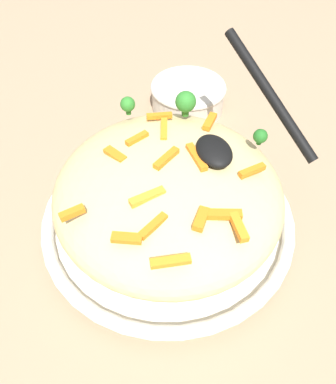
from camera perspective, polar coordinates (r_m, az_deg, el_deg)
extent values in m
plane|color=#9E7F60|center=(0.51, 0.00, -5.42)|extent=(2.40, 2.40, 0.00)
cylinder|color=white|center=(0.50, 0.00, -4.77)|extent=(0.30, 0.30, 0.02)
torus|color=white|center=(0.48, 0.00, -3.52)|extent=(0.33, 0.33, 0.02)
torus|color=black|center=(0.48, 0.00, -3.29)|extent=(0.32, 0.32, 0.00)
ellipsoid|color=#D1BA7A|center=(0.45, 0.00, 0.15)|extent=(0.29, 0.28, 0.09)
cube|color=orange|center=(0.48, 6.53, 10.87)|extent=(0.03, 0.03, 0.01)
cube|color=orange|center=(0.36, -6.46, -7.14)|extent=(0.02, 0.03, 0.01)
cube|color=orange|center=(0.36, -2.35, -5.26)|extent=(0.03, 0.03, 0.01)
cube|color=orange|center=(0.42, 0.06, 5.35)|extent=(0.03, 0.04, 0.01)
cube|color=orange|center=(0.42, 4.41, 5.61)|extent=(0.04, 0.01, 0.01)
cube|color=orange|center=(0.34, 0.41, -10.72)|extent=(0.01, 0.04, 0.01)
cube|color=orange|center=(0.46, -0.63, 9.71)|extent=(0.04, 0.02, 0.01)
cube|color=orange|center=(0.42, 12.96, 3.27)|extent=(0.01, 0.03, 0.01)
cube|color=orange|center=(0.45, -4.85, 8.29)|extent=(0.02, 0.03, 0.01)
cube|color=orange|center=(0.38, -3.23, -0.76)|extent=(0.02, 0.04, 0.01)
cube|color=orange|center=(0.38, 8.68, -3.46)|extent=(0.02, 0.04, 0.01)
cube|color=orange|center=(0.44, -8.24, 5.80)|extent=(0.03, 0.02, 0.01)
cube|color=orange|center=(0.37, 10.97, -5.36)|extent=(0.03, 0.01, 0.01)
cube|color=orange|center=(0.37, 5.18, -4.19)|extent=(0.03, 0.02, 0.01)
cube|color=orange|center=(0.49, -1.36, 11.78)|extent=(0.01, 0.03, 0.01)
cube|color=orange|center=(0.39, -14.71, -3.14)|extent=(0.01, 0.03, 0.01)
cylinder|color=#205B1C|center=(0.46, 13.98, 7.59)|extent=(0.01, 0.01, 0.01)
sphere|color=#236B23|center=(0.46, 14.18, 8.44)|extent=(0.02, 0.02, 0.02)
cylinder|color=#296820|center=(0.49, 2.71, 12.42)|extent=(0.01, 0.01, 0.01)
sphere|color=#2D7A28|center=(0.48, 2.78, 13.87)|extent=(0.03, 0.03, 0.03)
cylinder|color=#296820|center=(0.50, -6.18, 12.40)|extent=(0.01, 0.01, 0.01)
sphere|color=#2D7A28|center=(0.49, -6.29, 13.44)|extent=(0.02, 0.02, 0.02)
ellipsoid|color=black|center=(0.43, 7.03, 6.64)|extent=(0.06, 0.04, 0.02)
cylinder|color=black|center=(0.45, 15.63, 14.40)|extent=(0.16, 0.06, 0.10)
cylinder|color=beige|center=(0.69, 3.12, 14.57)|extent=(0.13, 0.13, 0.05)
torus|color=beige|center=(0.68, 3.20, 15.97)|extent=(0.14, 0.14, 0.01)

